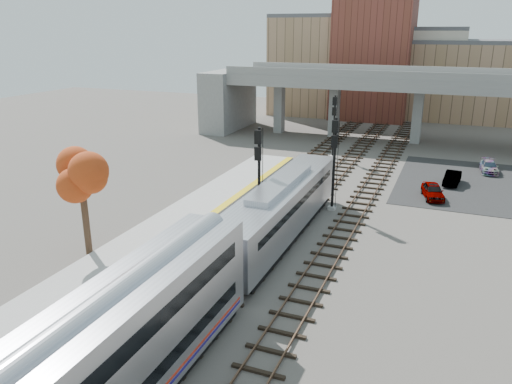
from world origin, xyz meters
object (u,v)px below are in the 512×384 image
Objects in this scene: tree at (81,180)px; signal_mast_mid at (334,164)px; car_c at (489,167)px; car_a at (433,191)px; locomotive at (281,208)px; signal_mast_far at (334,127)px; signal_mast_near at (259,179)px; car_b at (452,178)px.

signal_mast_mid is at bearing 48.00° from tree.
car_a is at bearing -118.50° from car_c.
signal_mast_far is (-2.10, 24.20, 1.34)m from locomotive.
signal_mast_near is 22.03m from car_b.
tree is 1.75× the size of car_c.
signal_mast_near reaches higher than car_c.
signal_mast_mid is 2.04× the size of car_b.
car_b is (1.48, 5.07, -0.05)m from car_a.
tree reaches higher than car_b.
car_c is (3.46, 5.96, -0.04)m from car_b.
locomotive reaches higher than car_c.
locomotive is at bearing -114.94° from car_b.
signal_mast_mid is at bearing -130.36° from car_c.
tree is at bearing -124.63° from car_b.
signal_mast_near is at bearing 43.15° from tree.
car_a reaches higher than car_b.
car_c is (16.61, 23.32, -3.33)m from signal_mast_near.
signal_mast_mid is 1.10× the size of tree.
tree is at bearing -133.23° from car_c.
car_b reaches higher than car_c.
signal_mast_far reaches higher than locomotive.
signal_mast_mid is 17.52m from signal_mast_far.
signal_mast_near is 2.05× the size of car_b.
car_c is (4.94, 11.03, -0.09)m from car_a.
signal_mast_near is 17.26m from car_a.
car_a is (7.57, 6.20, -3.22)m from signal_mast_mid.
signal_mast_near reaches higher than signal_mast_mid.
car_a is (11.67, 12.29, -3.24)m from signal_mast_near.
signal_mast_mid reaches higher than car_c.
signal_mast_near is at bearing -129.84° from car_c.
signal_mast_far is at bearing 103.54° from signal_mast_mid.
signal_mast_mid reaches higher than signal_mast_far.
tree is (-8.89, -8.33, 1.25)m from signal_mast_near.
signal_mast_far is 32.72m from tree.
signal_mast_near is at bearing -90.00° from signal_mast_far.
tree is at bearing -132.00° from signal_mast_mid.
car_a is (9.57, 13.37, -1.57)m from locomotive.
signal_mast_far is 1.80× the size of car_c.
signal_mast_near reaches higher than signal_mast_far.
signal_mast_far is 16.18m from car_a.
car_b is at bearing 59.39° from car_a.
car_a is 12.08m from car_c.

